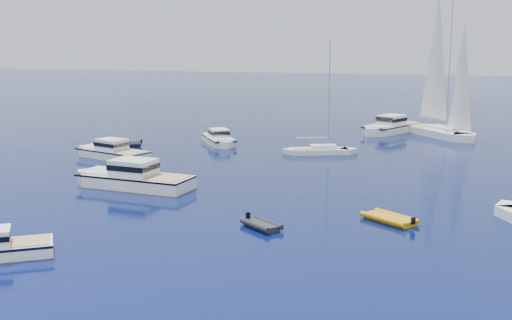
{
  "coord_description": "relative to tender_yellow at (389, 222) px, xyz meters",
  "views": [
    {
      "loc": [
        11.36,
        -28.87,
        12.15
      ],
      "look_at": [
        -3.43,
        22.25,
        2.2
      ],
      "focal_mm": 45.8,
      "sensor_mm": 36.0,
      "label": 1
    }
  ],
  "objects": [
    {
      "name": "motor_cruiser_horizon",
      "position": [
        -21.9,
        27.93,
        0.0
      ],
      "size": [
        6.82,
        8.5,
        2.22
      ],
      "primitive_type": null,
      "rotation": [
        0.0,
        0.0,
        3.72
      ],
      "color": "white",
      "rests_on": "ground"
    },
    {
      "name": "motor_cruiser_distant",
      "position": [
        -3.46,
        42.82,
        0.0
      ],
      "size": [
        8.17,
        11.54,
        2.94
      ],
      "primitive_type": null,
      "rotation": [
        0.0,
        0.0,
        2.67
      ],
      "color": "silver",
      "rests_on": "ground"
    },
    {
      "name": "motor_cruiser_centre",
      "position": [
        -21.44,
        4.65,
        0.0
      ],
      "size": [
        11.76,
        4.78,
        3.0
      ],
      "primitive_type": null,
      "rotation": [
        0.0,
        0.0,
        1.46
      ],
      "color": "white",
      "rests_on": "ground"
    },
    {
      "name": "motor_cruiser_far_l",
      "position": [
        -29.65,
        16.21,
        0.0
      ],
      "size": [
        10.11,
        5.93,
        2.54
      ],
      "primitive_type": null,
      "rotation": [
        0.0,
        0.0,
        1.24
      ],
      "color": "white",
      "rests_on": "ground"
    },
    {
      "name": "sailboat_sails_r",
      "position": [
        2.67,
        41.54,
        0.0
      ],
      "size": [
        11.39,
        12.93,
        20.18
      ],
      "primitive_type": null,
      "rotation": [
        0.0,
        0.0,
        3.82
      ],
      "color": "white",
      "rests_on": "ground"
    },
    {
      "name": "tender_yellow",
      "position": [
        0.0,
        0.0,
        0.0
      ],
      "size": [
        4.49,
        4.11,
        0.95
      ],
      "primitive_type": null,
      "rotation": [
        0.0,
        0.0,
        0.93
      ],
      "color": "orange",
      "rests_on": "ground"
    },
    {
      "name": "sailboat_centre",
      "position": [
        -9.35,
        24.64,
        0.0
      ],
      "size": [
        8.7,
        4.84,
        12.41
      ],
      "primitive_type": null,
      "rotation": [
        0.0,
        0.0,
        5.05
      ],
      "color": "silver",
      "rests_on": "ground"
    },
    {
      "name": "tender_grey_near",
      "position": [
        -7.87,
        -3.87,
        0.0
      ],
      "size": [
        3.44,
        3.22,
        0.95
      ],
      "primitive_type": null,
      "rotation": [
        0.0,
        0.0,
        4.05
      ],
      "color": "black",
      "rests_on": "ground"
    },
    {
      "name": "ground",
      "position": [
        -8.22,
        -14.33,
        0.0
      ],
      "size": [
        400.0,
        400.0,
        0.0
      ],
      "primitive_type": "plane",
      "color": "navy",
      "rests_on": "ground"
    },
    {
      "name": "tender_grey_far",
      "position": [
        -31.47,
        23.14,
        0.0
      ],
      "size": [
        3.96,
        3.48,
        0.95
      ],
      "primitive_type": null,
      "rotation": [
        0.0,
        0.0,
        2.14
      ],
      "color": "black",
      "rests_on": "ground"
    }
  ]
}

